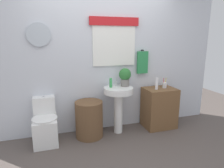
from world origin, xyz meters
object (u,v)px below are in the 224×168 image
at_px(laundry_hamper, 89,119).
at_px(potted_plant, 125,76).
at_px(pedestal_sink, 118,99).
at_px(wooden_cabinet, 159,108).
at_px(soap_bottle, 111,83).
at_px(lotion_bottle, 157,84).
at_px(toothbrush_cup, 164,85).
at_px(toilet, 45,125).

xyz_separation_m(laundry_hamper, potted_plant, (0.66, 0.06, 0.69)).
bearing_deg(pedestal_sink, laundry_hamper, 180.00).
bearing_deg(pedestal_sink, wooden_cabinet, 0.00).
bearing_deg(soap_bottle, pedestal_sink, -22.62).
relative_size(laundry_hamper, pedestal_sink, 0.75).
height_order(laundry_hamper, pedestal_sink, pedestal_sink).
distance_m(pedestal_sink, lotion_bottle, 0.75).
bearing_deg(lotion_bottle, toothbrush_cup, 16.88).
distance_m(laundry_hamper, lotion_bottle, 1.34).
relative_size(wooden_cabinet, soap_bottle, 4.70).
xyz_separation_m(toilet, potted_plant, (1.36, 0.03, 0.71)).
height_order(toilet, laundry_hamper, toilet).
relative_size(pedestal_sink, potted_plant, 2.61).
height_order(pedestal_sink, potted_plant, potted_plant).
bearing_deg(wooden_cabinet, soap_bottle, 176.91).
xyz_separation_m(potted_plant, lotion_bottle, (0.57, -0.10, -0.15)).
relative_size(laundry_hamper, toothbrush_cup, 3.32).
bearing_deg(wooden_cabinet, toothbrush_cup, 11.50).
relative_size(wooden_cabinet, potted_plant, 2.36).
relative_size(toilet, laundry_hamper, 1.20).
bearing_deg(soap_bottle, toothbrush_cup, -1.66).
height_order(toilet, wooden_cabinet, wooden_cabinet).
bearing_deg(potted_plant, lotion_bottle, -9.99).
bearing_deg(potted_plant, wooden_cabinet, -5.14).
height_order(wooden_cabinet, toothbrush_cup, toothbrush_cup).
xyz_separation_m(wooden_cabinet, soap_bottle, (-0.93, 0.05, 0.53)).
height_order(wooden_cabinet, potted_plant, potted_plant).
distance_m(wooden_cabinet, lotion_bottle, 0.49).
distance_m(laundry_hamper, pedestal_sink, 0.60).
relative_size(pedestal_sink, toothbrush_cup, 4.43).
distance_m(toilet, pedestal_sink, 1.26).
bearing_deg(potted_plant, toothbrush_cup, -2.98).
relative_size(pedestal_sink, lotion_bottle, 3.87).
xyz_separation_m(potted_plant, toothbrush_cup, (0.77, -0.04, -0.20)).
xyz_separation_m(pedestal_sink, lotion_bottle, (0.71, -0.04, 0.24)).
height_order(soap_bottle, toothbrush_cup, soap_bottle).
bearing_deg(potted_plant, soap_bottle, -177.80).
relative_size(soap_bottle, toothbrush_cup, 0.85).
relative_size(pedestal_sink, soap_bottle, 5.20).
bearing_deg(toothbrush_cup, pedestal_sink, -178.72).
distance_m(lotion_bottle, toothbrush_cup, 0.21).
height_order(toilet, toothbrush_cup, toothbrush_cup).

